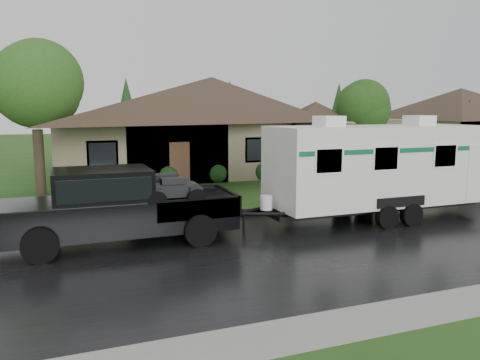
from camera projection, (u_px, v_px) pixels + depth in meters
name	position (u px, v px, depth m)	size (l,w,h in m)	color
ground	(284.00, 228.00, 15.09)	(140.00, 140.00, 0.00)	#254C17
road	(315.00, 244.00, 13.24)	(140.00, 8.00, 0.01)	black
curb	(257.00, 212.00, 17.16)	(140.00, 0.50, 0.15)	gray
lawn	(177.00, 171.00, 28.95)	(140.00, 26.00, 0.15)	#254C17
house_main	(217.00, 113.00, 28.16)	(19.44, 10.80, 6.90)	tan
house_neighbor	(464.00, 116.00, 35.70)	(15.12, 9.72, 6.45)	#BAAC8A
tree_left_green	(35.00, 90.00, 19.62)	(3.89, 3.89, 6.44)	#382B1E
tree_right_green	(363.00, 109.00, 26.53)	(3.22, 3.22, 5.32)	#382B1E
shrub_row	(239.00, 171.00, 24.30)	(13.60, 1.00, 1.00)	#143814
pickup_truck	(115.00, 204.00, 13.12)	(6.48, 2.46, 2.16)	black
travel_trailer	(377.00, 165.00, 16.11)	(8.00, 2.81, 3.59)	white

